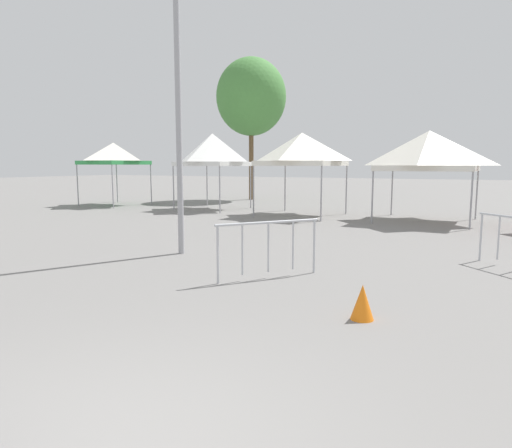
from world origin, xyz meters
The scene contains 8 objects.
canopy_tent_far_right centered at (-15.08, 15.75, 2.68)m, with size 2.92×2.92×3.25m.
canopy_tent_behind_left centered at (-9.30, 16.23, 2.81)m, with size 2.89×2.89×3.57m.
canopy_tent_center centered at (-4.56, 15.63, 2.74)m, with size 3.18×3.18×3.41m.
canopy_tent_right_of_center centered at (0.34, 15.91, 2.62)m, with size 3.46×3.46×3.35m.
light_pole_opposite_side centered at (-4.05, 6.65, 5.24)m, with size 0.36×0.36×9.33m.
tree_behind_tents_right centered at (-10.53, 22.45, 6.10)m, with size 4.15×4.15×8.41m.
crowd_barrier_near_person centered at (-1.16, 5.45, 0.75)m, with size 1.33×1.69×1.08m.
traffic_cone_lot_center centered at (0.98, 3.98, 0.24)m, with size 0.32×0.32×0.49m, color orange.
Camera 1 is at (2.44, -2.01, 2.10)m, focal length 31.82 mm.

